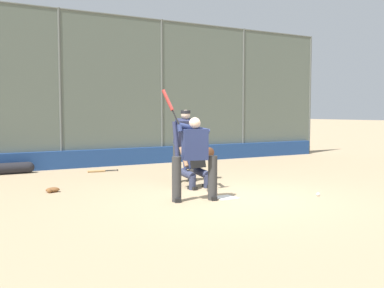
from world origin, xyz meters
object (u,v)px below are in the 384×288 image
at_px(equipment_bag_dugout_side, 11,168).
at_px(baseball_loose, 318,194).
at_px(catcher_behind_plate, 196,161).
at_px(fielding_glove_on_dirt, 52,190).
at_px(batter_at_plate, 194,156).
at_px(spare_bat_near_backstop, 99,171).
at_px(umpire_home, 185,143).

bearing_deg(equipment_bag_dugout_side, baseball_loose, 126.77).
xyz_separation_m(catcher_behind_plate, fielding_glove_on_dirt, (3.02, -1.05, -0.58)).
height_order(batter_at_plate, equipment_bag_dugout_side, batter_at_plate).
xyz_separation_m(catcher_behind_plate, equipment_bag_dugout_side, (3.36, -4.62, -0.47)).
xyz_separation_m(spare_bat_near_backstop, equipment_bag_dugout_side, (2.28, -0.86, 0.13)).
relative_size(spare_bat_near_backstop, fielding_glove_on_dirt, 3.01).
distance_m(spare_bat_near_backstop, baseball_loose, 6.55).
relative_size(fielding_glove_on_dirt, equipment_bag_dugout_side, 0.24).
xyz_separation_m(batter_at_plate, equipment_bag_dugout_side, (2.57, -5.92, -0.74)).
bearing_deg(baseball_loose, spare_bat_near_backstop, -64.80).
relative_size(batter_at_plate, umpire_home, 1.22).
distance_m(catcher_behind_plate, spare_bat_near_backstop, 3.96).
xyz_separation_m(fielding_glove_on_dirt, equipment_bag_dugout_side, (0.35, -3.57, 0.11)).
relative_size(umpire_home, equipment_bag_dugout_side, 1.43).
height_order(batter_at_plate, baseball_loose, batter_at_plate).
distance_m(catcher_behind_plate, fielding_glove_on_dirt, 3.24).
distance_m(batter_at_plate, catcher_behind_plate, 1.55).
xyz_separation_m(catcher_behind_plate, umpire_home, (-0.23, -0.91, 0.35)).
xyz_separation_m(batter_at_plate, spare_bat_near_backstop, (0.29, -5.07, -0.87)).
distance_m(catcher_behind_plate, baseball_loose, 2.82).
relative_size(catcher_behind_plate, spare_bat_near_backstop, 1.34).
xyz_separation_m(catcher_behind_plate, spare_bat_near_backstop, (1.08, -3.76, -0.60)).
relative_size(spare_bat_near_backstop, baseball_loose, 12.21).
height_order(spare_bat_near_backstop, equipment_bag_dugout_side, equipment_bag_dugout_side).
bearing_deg(baseball_loose, equipment_bag_dugout_side, -53.23).
bearing_deg(baseball_loose, umpire_home, -64.39).
bearing_deg(batter_at_plate, umpire_home, -100.20).
height_order(fielding_glove_on_dirt, baseball_loose, fielding_glove_on_dirt).
bearing_deg(spare_bat_near_backstop, fielding_glove_on_dirt, 60.43).
distance_m(batter_at_plate, equipment_bag_dugout_side, 6.50).
distance_m(batter_at_plate, umpire_home, 2.44).
relative_size(batter_at_plate, baseball_loose, 29.79).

